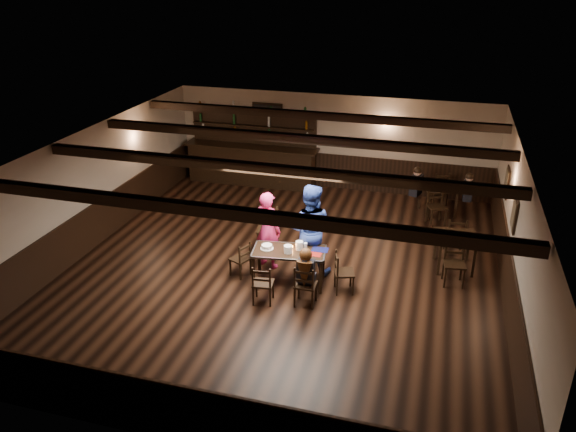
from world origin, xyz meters
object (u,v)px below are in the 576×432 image
(chair_near_left, at_px, (262,282))
(woman_pink, at_px, (268,230))
(cake, at_px, (267,247))
(dining_table, at_px, (289,254))
(man_blue, at_px, (310,229))
(bar_counter, at_px, (252,159))
(chair_near_right, at_px, (305,283))

(chair_near_left, xyz_separation_m, woman_pink, (-0.35, 1.45, 0.37))
(woman_pink, height_order, cake, woman_pink)
(chair_near_left, relative_size, cake, 3.08)
(dining_table, relative_size, cake, 5.77)
(man_blue, relative_size, cake, 7.33)
(bar_counter, bearing_deg, woman_pink, -67.25)
(man_blue, relative_size, bar_counter, 0.50)
(chair_near_left, bearing_deg, chair_near_right, 9.76)
(man_blue, xyz_separation_m, bar_counter, (-2.86, 4.66, -0.25))
(man_blue, height_order, bar_counter, bar_counter)
(man_blue, bearing_deg, cake, 39.95)
(bar_counter, bearing_deg, man_blue, -58.42)
(woman_pink, distance_m, cake, 0.66)
(cake, bearing_deg, chair_near_left, -78.53)
(dining_table, bearing_deg, chair_near_left, -107.99)
(man_blue, xyz_separation_m, cake, (-0.72, -0.65, -0.19))
(cake, relative_size, bar_counter, 0.07)
(chair_near_right, distance_m, cake, 1.22)
(chair_near_right, distance_m, woman_pink, 1.78)
(woman_pink, bearing_deg, man_blue, -160.56)
(chair_near_left, distance_m, woman_pink, 1.54)
(dining_table, distance_m, chair_near_right, 0.91)
(dining_table, relative_size, chair_near_right, 1.79)
(chair_near_right, height_order, cake, chair_near_right)
(dining_table, bearing_deg, bar_counter, 116.22)
(dining_table, relative_size, bar_counter, 0.39)
(woman_pink, xyz_separation_m, bar_counter, (-1.96, 4.68, -0.13))
(woman_pink, distance_m, bar_counter, 5.08)
(chair_near_left, height_order, bar_counter, bar_counter)
(chair_near_right, xyz_separation_m, cake, (-0.96, 0.69, 0.29))
(woman_pink, relative_size, bar_counter, 0.43)
(chair_near_left, height_order, woman_pink, woman_pink)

